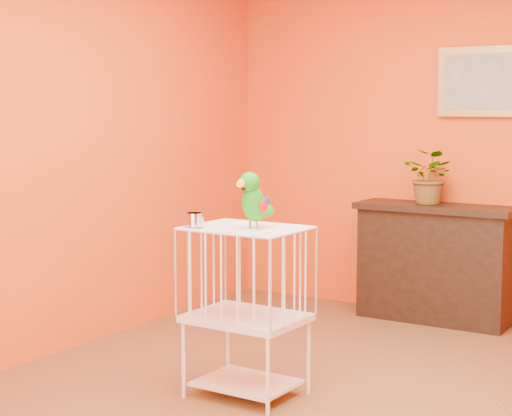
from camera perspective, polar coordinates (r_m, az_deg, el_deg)
The scene contains 8 objects.
ground at distance 4.61m, azimuth 5.49°, elevation -13.18°, with size 4.50×4.50×0.00m, color brown.
room_shell at distance 4.33m, azimuth 5.73°, elevation 6.91°, with size 4.50×4.50×4.50m.
console_cabinet at distance 6.41m, azimuth 11.82°, elevation -3.60°, with size 1.16×0.42×0.86m.
potted_plant at distance 6.33m, azimuth 11.49°, elevation 1.64°, with size 0.36×0.40×0.31m, color #26722D.
framed_picture at distance 6.40m, azimuth 14.70°, elevation 8.15°, with size 0.62×0.04×0.50m.
birdcage at distance 4.65m, azimuth -0.65°, elevation -6.77°, with size 0.61×0.47×0.93m.
feed_cup at distance 4.58m, azimuth -4.14°, elevation -0.77°, with size 0.10×0.10×0.07m, color silver.
parrot at distance 4.51m, azimuth -0.17°, elevation 0.57°, with size 0.15×0.27×0.30m.
Camera 1 is at (1.93, -3.88, 1.57)m, focal length 60.00 mm.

